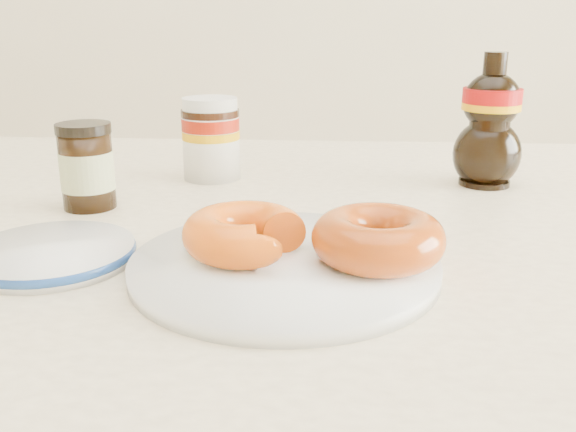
# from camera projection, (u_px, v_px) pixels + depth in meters

# --- Properties ---
(dining_table) EXTENTS (1.40, 0.90, 0.75)m
(dining_table) POSITION_uv_depth(u_px,v_px,m) (319.00, 293.00, 0.71)
(dining_table) COLOR #FFEBC2
(dining_table) RESTS_ON ground
(plate) EXTENTS (0.26, 0.26, 0.01)m
(plate) POSITION_uv_depth(u_px,v_px,m) (284.00, 265.00, 0.55)
(plate) COLOR white
(plate) RESTS_ON dining_table
(donut_bitten) EXTENTS (0.13, 0.13, 0.04)m
(donut_bitten) POSITION_uv_depth(u_px,v_px,m) (244.00, 233.00, 0.55)
(donut_bitten) COLOR #D94F0C
(donut_bitten) RESTS_ON plate
(donut_whole) EXTENTS (0.12, 0.12, 0.04)m
(donut_whole) POSITION_uv_depth(u_px,v_px,m) (378.00, 238.00, 0.54)
(donut_whole) COLOR #A5400A
(donut_whole) RESTS_ON plate
(nutella_jar) EXTENTS (0.08, 0.08, 0.11)m
(nutella_jar) POSITION_uv_depth(u_px,v_px,m) (211.00, 135.00, 0.84)
(nutella_jar) COLOR white
(nutella_jar) RESTS_ON dining_table
(syrup_bottle) EXTENTS (0.11, 0.10, 0.17)m
(syrup_bottle) POSITION_uv_depth(u_px,v_px,m) (490.00, 120.00, 0.80)
(syrup_bottle) COLOR black
(syrup_bottle) RESTS_ON dining_table
(dark_jar) EXTENTS (0.06, 0.06, 0.10)m
(dark_jar) POSITION_uv_depth(u_px,v_px,m) (87.00, 167.00, 0.72)
(dark_jar) COLOR black
(dark_jar) RESTS_ON dining_table
(blue_rim_saucer) EXTENTS (0.15, 0.15, 0.01)m
(blue_rim_saucer) POSITION_uv_depth(u_px,v_px,m) (51.00, 253.00, 0.57)
(blue_rim_saucer) COLOR white
(blue_rim_saucer) RESTS_ON dining_table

